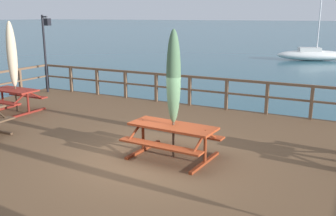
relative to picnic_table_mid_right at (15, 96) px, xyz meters
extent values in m
plane|color=#2D5B6B|center=(6.25, -1.60, -1.19)|extent=(600.00, 600.00, 0.00)
cube|color=brown|center=(6.25, -1.60, -0.87)|extent=(16.91, 10.62, 0.64)
cube|color=brown|center=(6.25, 3.55, 0.50)|extent=(16.61, 0.09, 0.08)
cube|color=brown|center=(6.25, 3.55, 0.03)|extent=(16.61, 0.07, 0.06)
cube|color=brown|center=(-2.06, 3.55, -0.02)|extent=(0.10, 0.10, 1.05)
cube|color=brown|center=(-0.68, 3.55, -0.02)|extent=(0.10, 0.10, 1.05)
cube|color=brown|center=(0.71, 3.55, -0.02)|extent=(0.10, 0.10, 1.05)
cube|color=brown|center=(2.09, 3.55, -0.02)|extent=(0.10, 0.10, 1.05)
cube|color=brown|center=(3.48, 3.55, -0.02)|extent=(0.10, 0.10, 1.05)
cube|color=brown|center=(4.86, 3.55, -0.02)|extent=(0.10, 0.10, 1.05)
cube|color=brown|center=(6.25, 3.55, -0.02)|extent=(0.10, 0.10, 1.05)
cube|color=brown|center=(7.63, 3.55, -0.02)|extent=(0.10, 0.10, 1.05)
cube|color=brown|center=(9.01, 3.55, -0.02)|extent=(0.10, 0.10, 1.05)
cube|color=brown|center=(-2.06, 2.08, -0.02)|extent=(0.10, 0.10, 1.05)
cube|color=brown|center=(-2.06, 3.55, -0.02)|extent=(0.10, 0.10, 1.05)
cube|color=maroon|center=(0.00, 0.00, 0.19)|extent=(1.62, 0.79, 0.05)
cube|color=maroon|center=(-0.01, -0.56, -0.11)|extent=(1.61, 0.31, 0.04)
cube|color=maroon|center=(0.01, 0.56, -0.11)|extent=(1.61, 0.31, 0.04)
cube|color=maroon|center=(-0.62, 0.01, -0.52)|extent=(0.10, 1.40, 0.06)
cylinder|color=maroon|center=(-0.62, 0.01, -0.18)|extent=(0.07, 0.07, 0.74)
cylinder|color=maroon|center=(-0.62, 0.29, 0.04)|extent=(0.07, 0.63, 0.37)
cube|color=maroon|center=(0.62, -0.01, -0.52)|extent=(0.10, 1.40, 0.06)
cylinder|color=maroon|center=(0.62, -0.01, -0.18)|extent=(0.07, 0.07, 0.74)
cylinder|color=maroon|center=(0.62, -0.29, 0.04)|extent=(0.07, 0.63, 0.37)
cylinder|color=maroon|center=(0.63, 0.27, 0.04)|extent=(0.07, 0.63, 0.37)
cube|color=#993819|center=(6.64, -1.34, 0.19)|extent=(2.03, 0.86, 0.05)
cube|color=#993819|center=(6.61, -1.90, -0.11)|extent=(2.00, 0.38, 0.04)
cube|color=#993819|center=(6.67, -0.78, -0.11)|extent=(2.00, 0.38, 0.04)
cube|color=maroon|center=(5.83, -1.30, -0.52)|extent=(0.15, 1.40, 0.06)
cylinder|color=maroon|center=(5.83, -1.30, -0.18)|extent=(0.07, 0.07, 0.74)
cylinder|color=maroon|center=(5.81, -1.58, 0.04)|extent=(0.09, 0.63, 0.37)
cylinder|color=maroon|center=(5.84, -1.02, 0.04)|extent=(0.09, 0.63, 0.37)
cube|color=maroon|center=(7.46, -1.39, -0.52)|extent=(0.15, 1.40, 0.06)
cylinder|color=maroon|center=(7.46, -1.39, -0.18)|extent=(0.07, 0.07, 0.74)
cylinder|color=maroon|center=(7.44, -1.67, 0.04)|extent=(0.09, 0.63, 0.37)
cylinder|color=maroon|center=(7.47, -1.11, 0.04)|extent=(0.09, 0.63, 0.37)
cylinder|color=#4C3828|center=(0.00, 0.06, 0.88)|extent=(0.06, 0.06, 2.85)
ellipsoid|color=#CCB793|center=(0.00, 0.06, 1.38)|extent=(0.32, 0.32, 2.16)
cylinder|color=#7A6E58|center=(0.00, 0.06, 1.22)|extent=(0.21, 0.21, 0.05)
cone|color=#4C3828|center=(0.00, 0.06, 2.37)|extent=(0.10, 0.10, 0.14)
cylinder|color=#4C3828|center=(6.64, -1.31, 0.82)|extent=(0.06, 0.06, 2.74)
ellipsoid|color=#4C704C|center=(6.64, -1.31, 1.31)|extent=(0.32, 0.32, 2.08)
cylinder|color=#2D432D|center=(6.64, -1.31, 1.15)|extent=(0.21, 0.21, 0.05)
cone|color=#4C3828|center=(6.64, -1.31, 2.26)|extent=(0.10, 0.10, 0.14)
cylinder|color=black|center=(-1.51, 3.00, 1.05)|extent=(0.09, 0.09, 3.20)
cylinder|color=black|center=(-1.26, 2.89, 2.57)|extent=(0.52, 0.29, 0.06)
cube|color=black|center=(-1.01, 2.77, 2.37)|extent=(0.20, 0.20, 0.28)
sphere|color=#F4E08C|center=(-1.01, 2.77, 2.37)|extent=(0.14, 0.14, 0.14)
ellipsoid|color=white|center=(6.30, 26.33, -0.74)|extent=(6.21, 3.66, 0.90)
cube|color=silver|center=(6.02, 26.23, -0.24)|extent=(2.07, 1.65, 0.36)
cylinder|color=silver|center=(6.58, 26.43, 3.03)|extent=(0.10, 0.10, 7.00)
camera|label=1|loc=(10.32, -8.65, 2.62)|focal=40.38mm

